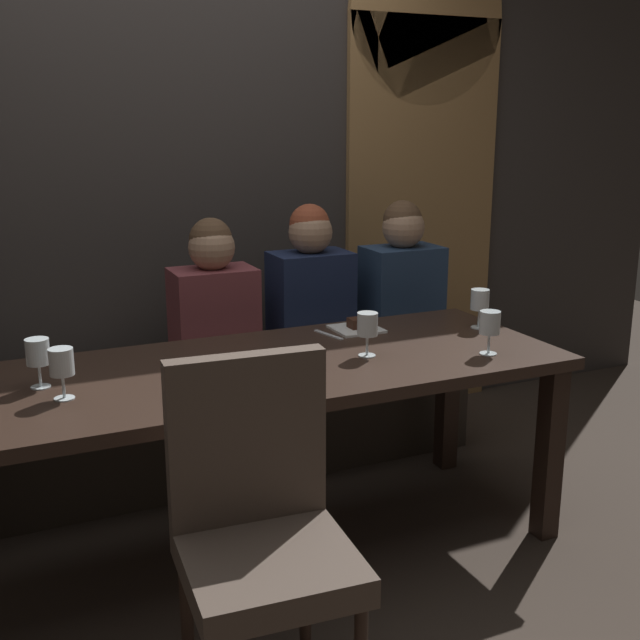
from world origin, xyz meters
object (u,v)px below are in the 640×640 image
object	(u,v)px
chair_near_side	(260,517)
wine_glass_near_left	(490,325)
wine_glass_far_left	(480,301)
dessert_plate	(357,327)
diner_redhead	(214,306)
wine_glass_end_left	(38,354)
dining_table	(263,387)
fork_on_table	(328,335)
banquette_bench	(211,429)
wine_glass_far_right	(367,325)
diner_bearded	(311,292)
diner_far_end	(402,285)
wine_glass_end_right	(62,364)

from	to	relation	value
chair_near_side	wine_glass_near_left	xyz separation A→B (m)	(1.08, 0.49, 0.29)
wine_glass_far_left	dessert_plate	bearing A→B (deg)	159.43
diner_redhead	wine_glass_end_left	distance (m)	1.01
dining_table	dessert_plate	world-z (taller)	dessert_plate
fork_on_table	diner_redhead	bearing A→B (deg)	112.01
wine_glass_end_left	fork_on_table	distance (m)	1.14
banquette_bench	dessert_plate	xyz separation A→B (m)	(0.51, -0.43, 0.53)
wine_glass_far_left	wine_glass_far_right	xyz separation A→B (m)	(-0.61, -0.16, 0.00)
diner_redhead	banquette_bench	bearing A→B (deg)	-169.28
dining_table	dessert_plate	size ratio (longest dim) A/B	11.58
diner_bearded	wine_glass_near_left	bearing A→B (deg)	-72.26
wine_glass_far_right	dessert_plate	bearing A→B (deg)	68.66
dessert_plate	chair_near_side	bearing A→B (deg)	-128.80
wine_glass_far_left	diner_far_end	bearing A→B (deg)	92.90
wine_glass_end_right	wine_glass_end_left	bearing A→B (deg)	111.41
diner_far_end	wine_glass_far_left	xyz separation A→B (m)	(0.03, -0.59, 0.04)
dining_table	banquette_bench	distance (m)	0.82
diner_redhead	chair_near_side	bearing A→B (deg)	-102.50
diner_far_end	wine_glass_far_left	distance (m)	0.59
diner_far_end	fork_on_table	bearing A→B (deg)	-143.67
wine_glass_end_left	diner_far_end	bearing A→B (deg)	19.75
chair_near_side	wine_glass_near_left	size ratio (longest dim) A/B	5.98
wine_glass_far_left	diner_bearded	bearing A→B (deg)	128.34
diner_bearded	wine_glass_near_left	xyz separation A→B (m)	(0.30, -0.95, 0.04)
wine_glass_end_left	dessert_plate	distance (m)	1.28
diner_redhead	dessert_plate	bearing A→B (deg)	-42.41
diner_redhead	fork_on_table	world-z (taller)	diner_redhead
dessert_plate	fork_on_table	xyz separation A→B (m)	(-0.14, -0.03, -0.01)
dessert_plate	fork_on_table	bearing A→B (deg)	-168.96
chair_near_side	wine_glass_near_left	world-z (taller)	chair_near_side
banquette_bench	wine_glass_near_left	bearing A→B (deg)	-49.35
banquette_bench	diner_far_end	distance (m)	1.13
dining_table	wine_glass_end_right	xyz separation A→B (m)	(-0.69, -0.08, 0.20)
dining_table	fork_on_table	distance (m)	0.45
dining_table	diner_bearded	world-z (taller)	diner_bearded
wine_glass_end_right	wine_glass_end_left	xyz separation A→B (m)	(-0.06, 0.14, 0.00)
chair_near_side	wine_glass_far_right	xyz separation A→B (m)	(0.66, 0.65, 0.30)
chair_near_side	wine_glass_far_left	world-z (taller)	chair_near_side
diner_redhead	dining_table	bearing A→B (deg)	-92.87
wine_glass_end_left	wine_glass_far_right	world-z (taller)	same
wine_glass_end_right	wine_glass_far_left	size ratio (longest dim) A/B	1.00
chair_near_side	dessert_plate	size ratio (longest dim) A/B	5.16
diner_far_end	fork_on_table	size ratio (longest dim) A/B	4.51
fork_on_table	dining_table	bearing A→B (deg)	-160.80
dessert_plate	diner_far_end	bearing A→B (deg)	42.27
chair_near_side	wine_glass_far_left	size ratio (longest dim) A/B	5.98
banquette_bench	diner_bearded	distance (m)	0.77
dining_table	chair_near_side	xyz separation A→B (m)	(-0.28, -0.72, -0.09)
diner_far_end	wine_glass_end_left	distance (m)	1.82
diner_redhead	wine_glass_near_left	xyz separation A→B (m)	(0.77, -0.94, 0.06)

